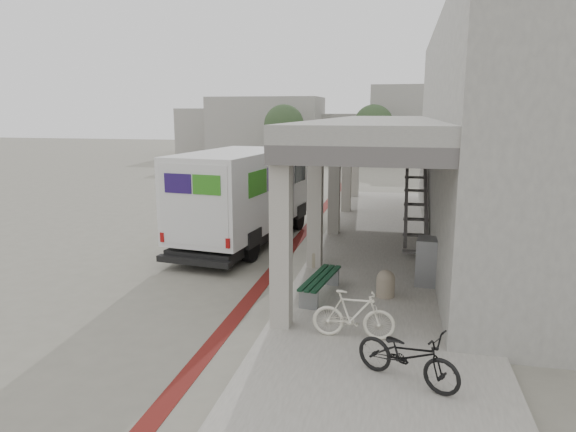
% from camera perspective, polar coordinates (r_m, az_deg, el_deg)
% --- Properties ---
extents(ground, '(120.00, 120.00, 0.00)m').
position_cam_1_polar(ground, '(14.10, -5.87, -6.08)').
color(ground, slate).
rests_on(ground, ground).
extents(bike_lane_stripe, '(0.35, 40.00, 0.01)m').
position_cam_1_polar(bike_lane_stripe, '(15.69, -0.11, -4.16)').
color(bike_lane_stripe, maroon).
rests_on(bike_lane_stripe, ground).
extents(sidewalk, '(4.40, 28.00, 0.12)m').
position_cam_1_polar(sidewalk, '(13.42, 10.70, -6.88)').
color(sidewalk, gray).
rests_on(sidewalk, ground).
extents(transit_building, '(7.60, 17.00, 7.00)m').
position_cam_1_polar(transit_building, '(17.45, 21.03, 8.00)').
color(transit_building, gray).
rests_on(transit_building, ground).
extents(distant_backdrop, '(28.00, 10.00, 6.50)m').
position_cam_1_polar(distant_backdrop, '(49.17, 4.11, 9.75)').
color(distant_backdrop, gray).
rests_on(distant_backdrop, ground).
extents(tree_left, '(3.20, 3.20, 4.80)m').
position_cam_1_polar(tree_left, '(41.79, -0.45, 10.11)').
color(tree_left, '#38281C').
rests_on(tree_left, ground).
extents(tree_mid, '(3.20, 3.20, 4.80)m').
position_cam_1_polar(tree_mid, '(42.81, 9.48, 10.00)').
color(tree_mid, '#38281C').
rests_on(tree_mid, ground).
extents(tree_right, '(3.20, 3.20, 4.80)m').
position_cam_1_polar(tree_right, '(42.15, 20.47, 9.41)').
color(tree_right, '#38281C').
rests_on(tree_right, ground).
extents(fedex_truck, '(3.05, 7.38, 3.06)m').
position_cam_1_polar(fedex_truck, '(16.65, -4.77, 2.44)').
color(fedex_truck, black).
rests_on(fedex_truck, ground).
extents(bench, '(0.72, 2.02, 0.46)m').
position_cam_1_polar(bench, '(11.76, 3.60, -7.35)').
color(bench, gray).
rests_on(bench, sidewalk).
extents(bollard_near, '(0.38, 0.38, 0.57)m').
position_cam_1_polar(bollard_near, '(13.96, 2.98, -4.47)').
color(bollard_near, gray).
rests_on(bollard_near, sidewalk).
extents(bollard_far, '(0.41, 0.41, 0.62)m').
position_cam_1_polar(bollard_far, '(11.95, 10.80, -7.34)').
color(bollard_far, gray).
rests_on(bollard_far, sidewalk).
extents(utility_cabinet, '(0.58, 0.73, 1.14)m').
position_cam_1_polar(utility_cabinet, '(12.93, 15.20, -4.88)').
color(utility_cabinet, gray).
rests_on(utility_cabinet, sidewalk).
extents(bicycle_black, '(1.80, 1.32, 0.90)m').
position_cam_1_polar(bicycle_black, '(8.40, 13.14, -14.81)').
color(bicycle_black, black).
rests_on(bicycle_black, sidewalk).
extents(bicycle_cream, '(1.54, 0.44, 0.92)m').
position_cam_1_polar(bicycle_cream, '(9.71, 7.30, -10.80)').
color(bicycle_cream, silver).
rests_on(bicycle_cream, sidewalk).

